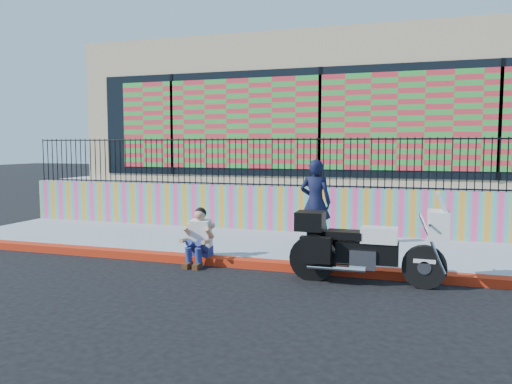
% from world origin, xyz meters
% --- Properties ---
extents(ground, '(90.00, 90.00, 0.00)m').
position_xyz_m(ground, '(0.00, 0.00, 0.00)').
color(ground, black).
rests_on(ground, ground).
extents(red_curb, '(16.00, 0.30, 0.15)m').
position_xyz_m(red_curb, '(0.00, 0.00, 0.07)').
color(red_curb, red).
rests_on(red_curb, ground).
extents(sidewalk, '(16.00, 3.00, 0.15)m').
position_xyz_m(sidewalk, '(0.00, 1.65, 0.07)').
color(sidewalk, '#8A93A5').
rests_on(sidewalk, ground).
extents(mural_wall, '(16.00, 0.20, 1.10)m').
position_xyz_m(mural_wall, '(0.00, 3.25, 0.70)').
color(mural_wall, '#FF438D').
rests_on(mural_wall, sidewalk).
extents(metal_fence, '(15.80, 0.04, 1.20)m').
position_xyz_m(metal_fence, '(0.00, 3.25, 1.85)').
color(metal_fence, black).
rests_on(metal_fence, mural_wall).
extents(elevated_platform, '(16.00, 10.00, 1.25)m').
position_xyz_m(elevated_platform, '(0.00, 8.35, 0.62)').
color(elevated_platform, '#8A93A5').
rests_on(elevated_platform, ground).
extents(storefront_building, '(14.00, 8.06, 4.00)m').
position_xyz_m(storefront_building, '(0.00, 8.13, 3.25)').
color(storefront_building, tan).
rests_on(storefront_building, elevated_platform).
extents(police_motorcycle, '(2.47, 0.82, 1.54)m').
position_xyz_m(police_motorcycle, '(1.60, -0.47, 0.65)').
color(police_motorcycle, black).
rests_on(police_motorcycle, ground).
extents(police_officer, '(0.69, 0.48, 1.82)m').
position_xyz_m(police_officer, '(0.36, 1.75, 1.06)').
color(police_officer, black).
rests_on(police_officer, sidewalk).
extents(seated_man, '(0.54, 0.71, 1.06)m').
position_xyz_m(seated_man, '(-1.50, -0.15, 0.45)').
color(seated_man, navy).
rests_on(seated_man, ground).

